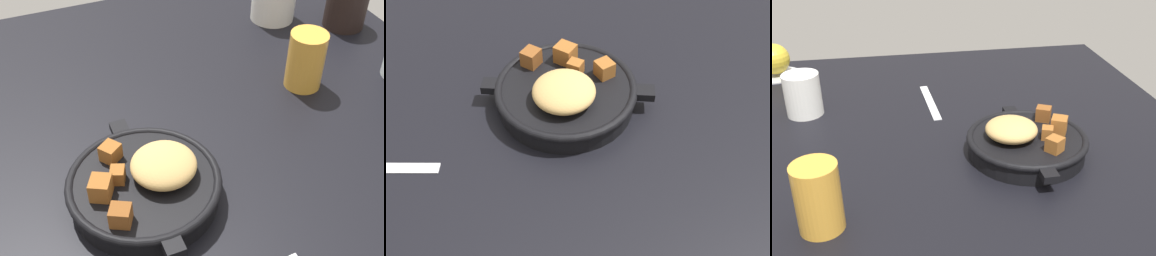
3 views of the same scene
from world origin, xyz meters
TOP-DOWN VIEW (x-y plane):
  - ground_plane at (0.00, 0.00)cm, footprint 111.45×92.76cm
  - cast_iron_skillet at (-0.18, -12.35)cm, footprint 24.63×20.38cm
  - saucer_plate at (45.66, 35.03)cm, footprint 11.10×11.10cm
  - red_apple at (45.66, 35.03)cm, footprint 7.15×7.15cm
  - butter_knife at (23.97, 1.04)cm, footprint 17.26×2.66cm
  - juice_glass_amber at (-13.76, 19.99)cm, footprint 6.14×6.14cm
  - white_creamer_pitcher at (22.95, 26.01)cm, footprint 7.01×7.01cm

SIDE VIEW (x-z plane):
  - ground_plane at x=0.00cm, z-range -2.40..0.00cm
  - butter_knife at x=23.97cm, z-range 0.00..0.36cm
  - saucer_plate at x=45.66cm, z-range 0.00..0.60cm
  - cast_iron_skillet at x=-0.18cm, z-range -0.84..5.85cm
  - red_apple at x=45.66cm, z-range 0.60..7.75cm
  - white_creamer_pitcher at x=22.95cm, z-range 0.00..8.42cm
  - juice_glass_amber at x=-13.76cm, z-range 0.00..9.78cm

